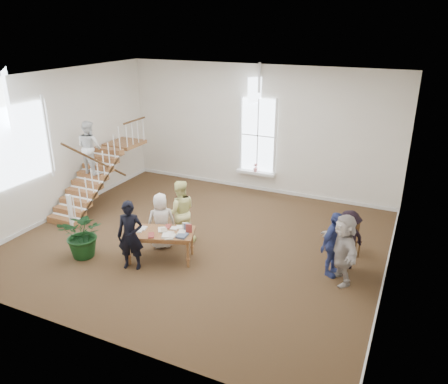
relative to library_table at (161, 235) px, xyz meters
The scene contains 12 objects.
ground 1.59m from the library_table, 72.76° to the left, with size 10.00×10.00×0.00m, color #422E1A.
room_shell 5.77m from the library_table, 85.82° to the left, with size 10.49×10.00×10.00m.
staircase 4.54m from the library_table, 151.81° to the left, with size 1.10×4.10×2.92m.
library_table is the anchor object (origin of this frame).
police_officer 0.83m from the library_table, 126.58° to the right, with size 0.65×0.43×1.80m, color black.
elderly_woman 0.71m from the library_table, 122.44° to the left, with size 0.76×0.50×1.56m, color silver.
person_yellow 1.12m from the library_table, 94.25° to the left, with size 0.89×0.69×1.82m, color #F7F69A.
woman_cluster_a 4.31m from the library_table, 15.17° to the left, with size 0.97×0.41×1.66m, color #384586.
woman_cluster_b 4.69m from the library_table, 19.65° to the left, with size 1.02×0.58×1.57m, color black.
woman_cluster_c 4.52m from the library_table, 11.86° to the left, with size 1.61×0.51×1.74m, color beige.
floor_plant 2.07m from the library_table, 160.17° to the right, with size 1.18×1.02×1.31m, color #113514.
side_chair 5.03m from the library_table, 29.14° to the left, with size 0.57×0.57×1.02m.
Camera 1 is at (5.24, -9.78, 5.86)m, focal length 35.00 mm.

